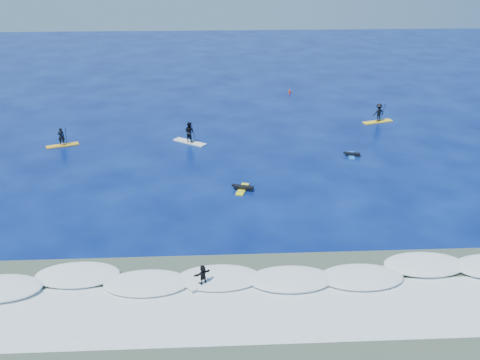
{
  "coord_description": "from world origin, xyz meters",
  "views": [
    {
      "loc": [
        -3.07,
        -35.21,
        17.52
      ],
      "look_at": [
        -1.2,
        2.17,
        0.6
      ],
      "focal_mm": 40.0,
      "sensor_mm": 36.0,
      "label": 1
    }
  ],
  "objects_px": {
    "wave_surfer": "(203,276)",
    "prone_paddler_far": "(352,155)",
    "sup_paddler_right": "(378,114)",
    "prone_paddler_near": "(243,188)",
    "sup_paddler_center": "(189,134)",
    "marker_buoy": "(290,91)",
    "sup_paddler_left": "(62,139)"
  },
  "relations": [
    {
      "from": "sup_paddler_center",
      "to": "marker_buoy",
      "type": "height_order",
      "value": "sup_paddler_center"
    },
    {
      "from": "sup_paddler_right",
      "to": "prone_paddler_far",
      "type": "relative_size",
      "value": 1.73
    },
    {
      "from": "sup_paddler_left",
      "to": "sup_paddler_right",
      "type": "xyz_separation_m",
      "value": [
        31.23,
        5.49,
        0.26
      ]
    },
    {
      "from": "wave_surfer",
      "to": "marker_buoy",
      "type": "distance_m",
      "value": 41.22
    },
    {
      "from": "sup_paddler_left",
      "to": "wave_surfer",
      "type": "relative_size",
      "value": 1.76
    },
    {
      "from": "sup_paddler_center",
      "to": "prone_paddler_far",
      "type": "height_order",
      "value": "sup_paddler_center"
    },
    {
      "from": "sup_paddler_center",
      "to": "marker_buoy",
      "type": "distance_m",
      "value": 20.6
    },
    {
      "from": "sup_paddler_left",
      "to": "prone_paddler_near",
      "type": "relative_size",
      "value": 1.33
    },
    {
      "from": "sup_paddler_center",
      "to": "marker_buoy",
      "type": "bearing_deg",
      "value": 91.11
    },
    {
      "from": "sup_paddler_left",
      "to": "sup_paddler_center",
      "type": "relative_size",
      "value": 0.92
    },
    {
      "from": "sup_paddler_left",
      "to": "prone_paddler_near",
      "type": "height_order",
      "value": "sup_paddler_left"
    },
    {
      "from": "sup_paddler_center",
      "to": "prone_paddler_near",
      "type": "distance_m",
      "value": 11.54
    },
    {
      "from": "sup_paddler_left",
      "to": "prone_paddler_near",
      "type": "distance_m",
      "value": 19.21
    },
    {
      "from": "sup_paddler_center",
      "to": "wave_surfer",
      "type": "distance_m",
      "value": 23.09
    },
    {
      "from": "wave_surfer",
      "to": "sup_paddler_left",
      "type": "bearing_deg",
      "value": 87.53
    },
    {
      "from": "sup_paddler_center",
      "to": "prone_paddler_near",
      "type": "height_order",
      "value": "sup_paddler_center"
    },
    {
      "from": "sup_paddler_right",
      "to": "wave_surfer",
      "type": "xyz_separation_m",
      "value": [
        -17.9,
        -28.24,
        -0.18
      ]
    },
    {
      "from": "sup_paddler_right",
      "to": "prone_paddler_near",
      "type": "xyz_separation_m",
      "value": [
        -15.05,
        -15.84,
        -0.75
      ]
    },
    {
      "from": "prone_paddler_near",
      "to": "marker_buoy",
      "type": "bearing_deg",
      "value": 1.99
    },
    {
      "from": "sup_paddler_right",
      "to": "prone_paddler_near",
      "type": "relative_size",
      "value": 1.52
    },
    {
      "from": "prone_paddler_near",
      "to": "wave_surfer",
      "type": "distance_m",
      "value": 12.73
    },
    {
      "from": "wave_surfer",
      "to": "prone_paddler_far",
      "type": "bearing_deg",
      "value": 22.85
    },
    {
      "from": "sup_paddler_center",
      "to": "sup_paddler_right",
      "type": "distance_m",
      "value": 20.14
    },
    {
      "from": "sup_paddler_center",
      "to": "wave_surfer",
      "type": "bearing_deg",
      "value": -50.18
    },
    {
      "from": "prone_paddler_near",
      "to": "marker_buoy",
      "type": "height_order",
      "value": "marker_buoy"
    },
    {
      "from": "sup_paddler_left",
      "to": "prone_paddler_far",
      "type": "xyz_separation_m",
      "value": [
        26.21,
        -3.88,
        -0.5
      ]
    },
    {
      "from": "sup_paddler_center",
      "to": "sup_paddler_left",
      "type": "bearing_deg",
      "value": -142.63
    },
    {
      "from": "wave_surfer",
      "to": "marker_buoy",
      "type": "xyz_separation_m",
      "value": [
        10.2,
        39.94,
        -0.45
      ]
    },
    {
      "from": "marker_buoy",
      "to": "sup_paddler_center",
      "type": "bearing_deg",
      "value": -124.83
    },
    {
      "from": "prone_paddler_far",
      "to": "marker_buoy",
      "type": "relative_size",
      "value": 3.11
    },
    {
      "from": "wave_surfer",
      "to": "marker_buoy",
      "type": "height_order",
      "value": "wave_surfer"
    },
    {
      "from": "sup_paddler_right",
      "to": "marker_buoy",
      "type": "relative_size",
      "value": 5.39
    }
  ]
}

